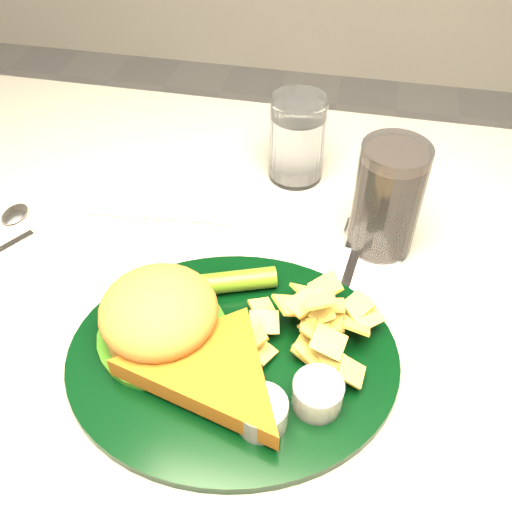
{
  "coord_description": "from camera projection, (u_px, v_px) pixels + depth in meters",
  "views": [
    {
      "loc": [
        0.11,
        -0.41,
        1.22
      ],
      "look_at": [
        0.02,
        0.0,
        0.8
      ],
      "focal_mm": 40.0,
      "sensor_mm": 36.0,
      "label": 1
    }
  ],
  "objects": [
    {
      "name": "table",
      "position": [
        241.0,
        448.0,
        0.89
      ],
      "size": [
        1.2,
        0.8,
        0.75
      ],
      "primitive_type": null,
      "color": "gray",
      "rests_on": "ground"
    },
    {
      "name": "dinner_plate",
      "position": [
        232.0,
        336.0,
        0.54
      ],
      "size": [
        0.37,
        0.32,
        0.07
      ],
      "primitive_type": null,
      "rotation": [
        0.0,
        0.0,
        0.19
      ],
      "color": "black",
      "rests_on": "table"
    },
    {
      "name": "water_glass",
      "position": [
        297.0,
        139.0,
        0.74
      ],
      "size": [
        0.08,
        0.08,
        0.11
      ],
      "primitive_type": "cylinder",
      "rotation": [
        0.0,
        0.0,
        -0.17
      ],
      "color": "white",
      "rests_on": "table"
    },
    {
      "name": "cola_glass",
      "position": [
        387.0,
        200.0,
        0.63
      ],
      "size": [
        0.08,
        0.08,
        0.14
      ],
      "primitive_type": "cylinder",
      "rotation": [
        0.0,
        0.0,
        0.03
      ],
      "color": "black",
      "rests_on": "table"
    },
    {
      "name": "fork_napkin",
      "position": [
        346.0,
        279.0,
        0.63
      ],
      "size": [
        0.13,
        0.16,
        0.01
      ],
      "primitive_type": null,
      "rotation": [
        0.0,
        0.0,
        -0.13
      ],
      "color": "white",
      "rests_on": "table"
    },
    {
      "name": "wrapped_straw",
      "position": [
        156.0,
        217.0,
        0.71
      ],
      "size": [
        0.19,
        0.08,
        0.01
      ],
      "primitive_type": null,
      "rotation": [
        0.0,
        0.0,
        0.09
      ],
      "color": "white",
      "rests_on": "table"
    }
  ]
}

